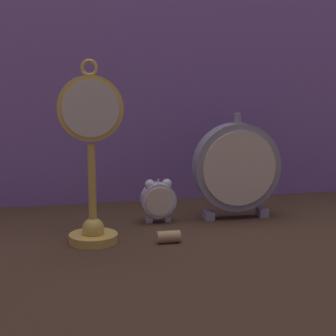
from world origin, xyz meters
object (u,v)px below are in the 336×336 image
at_px(mantel_clock_silver, 237,168).
at_px(wine_cork, 168,237).
at_px(pocket_watch_on_stand, 92,162).
at_px(alarm_clock_twin_bell, 158,199).

height_order(mantel_clock_silver, wine_cork, mantel_clock_silver).
relative_size(pocket_watch_on_stand, alarm_clock_twin_bell, 3.64).
relative_size(pocket_watch_on_stand, wine_cork, 7.79).
distance_m(pocket_watch_on_stand, mantel_clock_silver, 0.33).
relative_size(pocket_watch_on_stand, mantel_clock_silver, 1.48).
height_order(pocket_watch_on_stand, mantel_clock_silver, pocket_watch_on_stand).
distance_m(pocket_watch_on_stand, wine_cork, 0.19).
distance_m(pocket_watch_on_stand, alarm_clock_twin_bell, 0.20).
bearing_deg(wine_cork, alarm_clock_twin_bell, 86.69).
height_order(alarm_clock_twin_bell, mantel_clock_silver, mantel_clock_silver).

